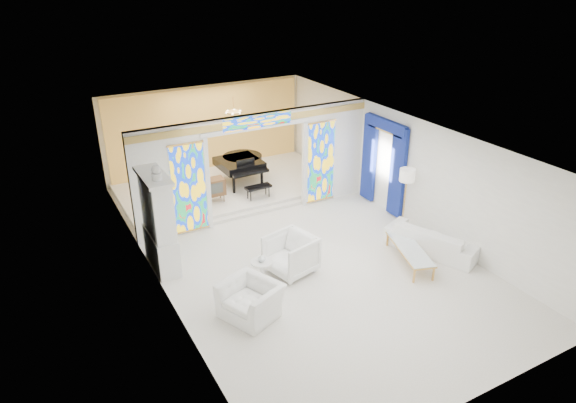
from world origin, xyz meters
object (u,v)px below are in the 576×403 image
coffee_table (410,249)px  tv_console (214,187)px  china_cabinet (159,223)px  sofa (433,239)px  armchair_right (291,254)px  grand_piano (241,163)px  armchair_left (250,300)px

coffee_table → tv_console: bearing=119.7°
china_cabinet → coffee_table: 6.01m
china_cabinet → sofa: china_cabinet is taller
china_cabinet → coffee_table: china_cabinet is taller
armchair_right → sofa: size_ratio=0.45×
armchair_right → grand_piano: (1.09, 5.21, 0.37)m
sofa → tv_console: 6.39m
coffee_table → sofa: bearing=9.1°
china_cabinet → tv_console: size_ratio=3.78×
grand_piano → armchair_right: bearing=-103.0°
armchair_left → armchair_right: bearing=101.1°
armchair_right → tv_console: 4.22m
tv_console → coffee_table: bearing=-59.7°
china_cabinet → grand_piano: size_ratio=1.11×
armchair_left → sofa: armchair_left is taller
armchair_right → coffee_table: bearing=55.5°
armchair_right → coffee_table: size_ratio=0.54×
china_cabinet → grand_piano: 5.08m
armchair_left → tv_console: bearing=143.1°
china_cabinet → armchair_right: (2.57, -1.70, -0.70)m
coffee_table → armchair_left: bearing=-179.8°
grand_piano → tv_console: grand_piano is taller
china_cabinet → tv_console: china_cabinet is taller
coffee_table → grand_piano: bearing=104.7°
china_cabinet → armchair_left: size_ratio=2.38×
sofa → coffee_table: (-0.87, -0.14, 0.04)m
armchair_left → sofa: 5.13m
armchair_left → armchair_right: 1.85m
coffee_table → grand_piano: 6.46m
china_cabinet → armchair_left: china_cabinet is taller
grand_piano → armchair_left: bearing=-113.9°
china_cabinet → coffee_table: size_ratio=1.42×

